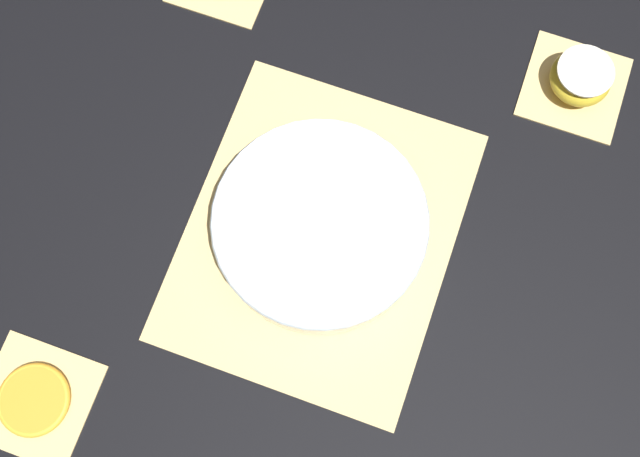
% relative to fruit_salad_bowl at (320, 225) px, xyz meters
% --- Properties ---
extents(ground_plane, '(6.00, 6.00, 0.00)m').
position_rel_fruit_salad_bowl_xyz_m(ground_plane, '(0.00, -0.00, -0.05)').
color(ground_plane, black).
extents(bamboo_mat_center, '(0.42, 0.35, 0.01)m').
position_rel_fruit_salad_bowl_xyz_m(bamboo_mat_center, '(0.00, -0.00, -0.04)').
color(bamboo_mat_center, '#D6B775').
rests_on(bamboo_mat_center, ground_plane).
extents(coaster_mat_near_right, '(0.14, 0.14, 0.01)m').
position_rel_fruit_salad_bowl_xyz_m(coaster_mat_near_right, '(0.33, -0.27, -0.04)').
color(coaster_mat_near_right, '#D6B775').
rests_on(coaster_mat_near_right, ground_plane).
extents(coaster_mat_far_left, '(0.14, 0.14, 0.01)m').
position_rel_fruit_salad_bowl_xyz_m(coaster_mat_far_left, '(-0.32, 0.27, -0.04)').
color(coaster_mat_far_left, '#D6B775').
rests_on(coaster_mat_far_left, ground_plane).
extents(fruit_salad_bowl, '(0.28, 0.28, 0.07)m').
position_rel_fruit_salad_bowl_xyz_m(fruit_salad_bowl, '(0.00, 0.00, 0.00)').
color(fruit_salad_bowl, silver).
rests_on(fruit_salad_bowl, bamboo_mat_center).
extents(apple_half, '(0.08, 0.08, 0.05)m').
position_rel_fruit_salad_bowl_xyz_m(apple_half, '(-0.32, 0.27, -0.02)').
color(apple_half, gold).
rests_on(apple_half, coaster_mat_far_left).
extents(orange_slice_whole, '(0.09, 0.09, 0.01)m').
position_rel_fruit_salad_bowl_xyz_m(orange_slice_whole, '(0.33, -0.27, -0.04)').
color(orange_slice_whole, orange).
rests_on(orange_slice_whole, coaster_mat_near_right).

